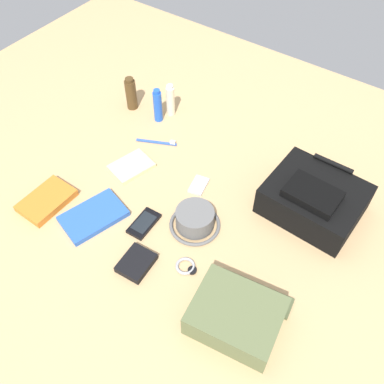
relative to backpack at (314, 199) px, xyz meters
The scene contains 15 objects.
ground_plane 0.42m from the backpack, 151.46° to the right, with size 2.64×2.02×0.02m, color tan.
backpack is the anchor object (origin of this frame).
toiletry_pouch 0.49m from the backpack, 90.23° to the right, with size 0.27×0.27×0.09m.
bucket_hat 0.41m from the backpack, 135.42° to the right, with size 0.17×0.17×0.07m.
cologne_bottle 0.86m from the backpack, behind, with size 0.05×0.05×0.15m.
deodorant_spray 0.72m from the backpack, behind, with size 0.03×0.03×0.15m.
lotion_bottle 0.71m from the backpack, 169.17° to the left, with size 0.03×0.03×0.14m.
paperback_novel 0.92m from the backpack, 146.83° to the right, with size 0.13×0.18×0.03m.
travel_guidebook 0.75m from the backpack, 142.24° to the right, with size 0.19×0.24×0.02m.
cell_phone 0.58m from the backpack, 138.63° to the right, with size 0.07×0.12×0.01m.
media_player 0.40m from the backpack, 160.51° to the right, with size 0.07×0.09×0.01m.
wristwatch 0.49m from the backpack, 116.85° to the right, with size 0.07×0.06×0.01m.
toothbrush 0.63m from the backpack, behind, with size 0.15×0.08×0.02m.
wallet 0.62m from the backpack, 124.38° to the right, with size 0.09×0.11×0.02m, color black.
notepad 0.67m from the backpack, 162.27° to the right, with size 0.11×0.15×0.02m, color beige.
Camera 1 is at (0.54, -0.77, 1.17)m, focal length 39.91 mm.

